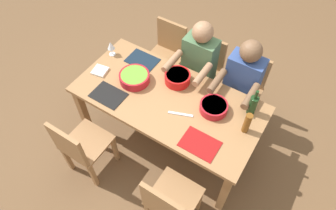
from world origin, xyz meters
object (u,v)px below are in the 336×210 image
object	(u,v)px
dining_table	(168,103)
chair_far_right	(244,86)
diner_far_center	(197,64)
chair_near_left	(80,146)
diner_far_right	(241,83)
chair_far_left	(167,52)
wine_glass	(111,46)
napkin_stack	(100,71)
chair_far_center	(204,68)
beer_bottle	(247,123)
serving_bowl_greens	(178,77)
chair_near_right	(169,203)
serving_bowl_salad	(134,77)
wine_bottle	(253,105)
serving_bowl_pasta	(214,107)

from	to	relation	value
dining_table	chair_far_right	xyz separation A→B (m)	(0.49, 0.76, -0.17)
dining_table	diner_far_center	world-z (taller)	diner_far_center
diner_far_center	chair_near_left	bearing A→B (deg)	-110.33
diner_far_center	diner_far_right	bearing A→B (deg)	0.00
chair_far_left	diner_far_center	size ratio (longest dim) A/B	0.71
dining_table	wine_glass	world-z (taller)	wine_glass
napkin_stack	chair_far_left	bearing A→B (deg)	72.35
wine_glass	chair_far_center	bearing A→B (deg)	35.13
chair_far_right	chair_near_left	bearing A→B (deg)	-123.08
beer_bottle	diner_far_center	bearing A→B (deg)	145.31
chair_far_center	chair_near_left	bearing A→B (deg)	-108.04
diner_far_center	napkin_stack	bearing A→B (deg)	-139.22
diner_far_center	dining_table	bearing A→B (deg)	-90.00
chair_far_left	chair_far_right	xyz separation A→B (m)	(0.99, 0.00, 0.00)
chair_far_center	diner_far_center	size ratio (longest dim) A/B	0.71
dining_table	serving_bowl_greens	distance (m)	0.27
chair_near_right	chair_far_left	distance (m)	1.81
diner_far_center	serving_bowl_salad	size ratio (longest dim) A/B	4.04
wine_bottle	wine_glass	distance (m)	1.54
dining_table	chair_far_center	xyz separation A→B (m)	(0.00, 0.76, -0.17)
diner_far_center	serving_bowl_salad	distance (m)	0.70
diner_far_center	serving_bowl_pasta	distance (m)	0.64
chair_far_right	wine_glass	bearing A→B (deg)	-156.33
chair_near_right	chair_near_left	size ratio (longest dim) A/B	1.00
chair_far_center	dining_table	bearing A→B (deg)	-90.00
chair_far_right	diner_far_right	distance (m)	0.28
diner_far_right	beer_bottle	xyz separation A→B (m)	(0.26, -0.52, 0.15)
wine_glass	chair_near_right	bearing A→B (deg)	-35.70
chair_near_right	chair_far_left	world-z (taller)	same
chair_far_center	serving_bowl_greens	size ratio (longest dim) A/B	3.37
dining_table	serving_bowl_salad	distance (m)	0.42
serving_bowl_pasta	napkin_stack	world-z (taller)	serving_bowl_pasta
diner_far_right	serving_bowl_greens	world-z (taller)	diner_far_right
dining_table	diner_far_right	size ratio (longest dim) A/B	1.50
serving_bowl_salad	serving_bowl_greens	xyz separation A→B (m)	(0.36, 0.22, 0.01)
chair_far_left	diner_far_right	distance (m)	1.03
chair_far_center	diner_far_center	distance (m)	0.28
diner_far_right	serving_bowl_salad	world-z (taller)	diner_far_right
chair_far_left	beer_bottle	bearing A→B (deg)	-29.47
chair_far_left	serving_bowl_greens	xyz separation A→B (m)	(0.46, -0.53, 0.31)
diner_far_right	dining_table	bearing A→B (deg)	-130.66
chair_near_right	wine_glass	xyz separation A→B (m)	(-1.31, 0.94, 0.37)
dining_table	chair_far_left	size ratio (longest dim) A/B	2.12
chair_far_right	beer_bottle	distance (m)	0.84
chair_far_left	chair_near_left	xyz separation A→B (m)	(0.00, -1.52, 0.00)
chair_far_left	chair_far_right	world-z (taller)	same
serving_bowl_greens	beer_bottle	xyz separation A→B (m)	(0.79, -0.17, 0.05)
chair_near_left	dining_table	bearing A→B (deg)	56.92
diner_far_right	chair_near_right	bearing A→B (deg)	-90.00
chair_far_center	wine_glass	bearing A→B (deg)	-144.87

